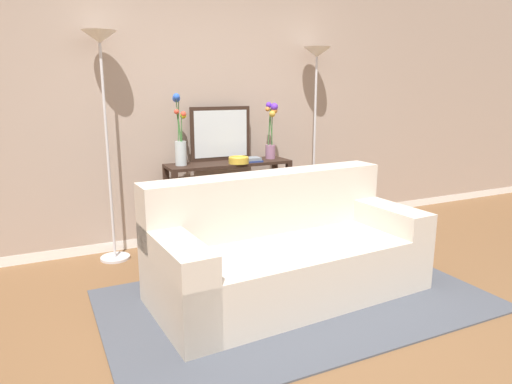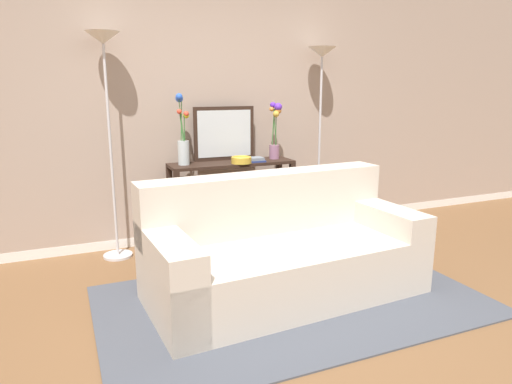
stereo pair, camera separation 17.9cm
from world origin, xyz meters
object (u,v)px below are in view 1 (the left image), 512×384
at_px(console_table, 229,188).
at_px(vase_tall_flowers, 180,139).
at_px(floor_lamp_right, 316,89).
at_px(book_row_under_console, 199,241).
at_px(book_stack, 250,160).
at_px(vase_short_flowers, 271,131).
at_px(wall_mirror, 221,134).
at_px(fruit_bowl, 239,160).
at_px(couch, 286,253).
at_px(floor_lamp_left, 103,84).

xyz_separation_m(console_table, vase_tall_flowers, (-0.47, 0.02, 0.50)).
relative_size(floor_lamp_right, book_row_under_console, 5.41).
height_order(console_table, vase_tall_flowers, vase_tall_flowers).
bearing_deg(book_stack, console_table, 158.06).
xyz_separation_m(vase_short_flowers, book_stack, (-0.28, -0.10, -0.25)).
distance_m(wall_mirror, book_row_under_console, 1.07).
height_order(wall_mirror, fruit_bowl, wall_mirror).
bearing_deg(fruit_bowl, vase_tall_flowers, 166.18).
bearing_deg(couch, book_stack, 77.73).
relative_size(floor_lamp_left, book_row_under_console, 5.57).
relative_size(floor_lamp_right, wall_mirror, 3.11).
bearing_deg(vase_short_flowers, book_stack, -160.16).
xyz_separation_m(vase_tall_flowers, book_stack, (0.66, -0.10, -0.22)).
distance_m(console_table, fruit_bowl, 0.31).
distance_m(console_table, book_stack, 0.35).
xyz_separation_m(couch, floor_lamp_left, (-1.05, 1.27, 1.23)).
bearing_deg(floor_lamp_left, console_table, -1.67).
bearing_deg(fruit_bowl, vase_short_flowers, 17.33).
relative_size(vase_tall_flowers, book_row_under_console, 1.85).
bearing_deg(couch, vase_short_flowers, 67.12).
height_order(vase_short_flowers, book_stack, vase_short_flowers).
xyz_separation_m(floor_lamp_right, book_stack, (-0.80, -0.11, -0.67)).
bearing_deg(wall_mirror, fruit_bowl, -72.05).
bearing_deg(fruit_bowl, floor_lamp_left, 173.28).
bearing_deg(book_row_under_console, book_stack, -8.55).
relative_size(console_table, book_stack, 5.48).
relative_size(console_table, floor_lamp_right, 0.63).
relative_size(vase_tall_flowers, book_stack, 2.95).
xyz_separation_m(console_table, floor_lamp_left, (-1.11, 0.03, 0.99)).
bearing_deg(vase_tall_flowers, book_row_under_console, -9.40).
relative_size(floor_lamp_right, vase_short_flowers, 3.41).
relative_size(couch, book_stack, 9.27).
height_order(vase_tall_flowers, fruit_bowl, vase_tall_flowers).
xyz_separation_m(couch, book_stack, (0.25, 1.16, 0.52)).
height_order(book_stack, book_row_under_console, book_stack).
bearing_deg(console_table, vase_tall_flowers, 177.07).
xyz_separation_m(vase_tall_flowers, book_row_under_console, (0.14, -0.02, -1.00)).
distance_m(console_table, wall_mirror, 0.54).
bearing_deg(console_table, vase_short_flowers, 2.91).
relative_size(wall_mirror, vase_short_flowers, 1.10).
height_order(console_table, vase_short_flowers, vase_short_flowers).
bearing_deg(floor_lamp_right, floor_lamp_left, -180.00).
height_order(floor_lamp_right, book_stack, floor_lamp_right).
bearing_deg(fruit_bowl, couch, -96.02).
bearing_deg(couch, console_table, 87.17).
distance_m(floor_lamp_right, vase_tall_flowers, 1.52).
xyz_separation_m(wall_mirror, fruit_bowl, (0.08, -0.25, -0.23)).
bearing_deg(vase_short_flowers, couch, -112.88).
height_order(couch, wall_mirror, wall_mirror).
bearing_deg(fruit_bowl, book_row_under_console, 164.55).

